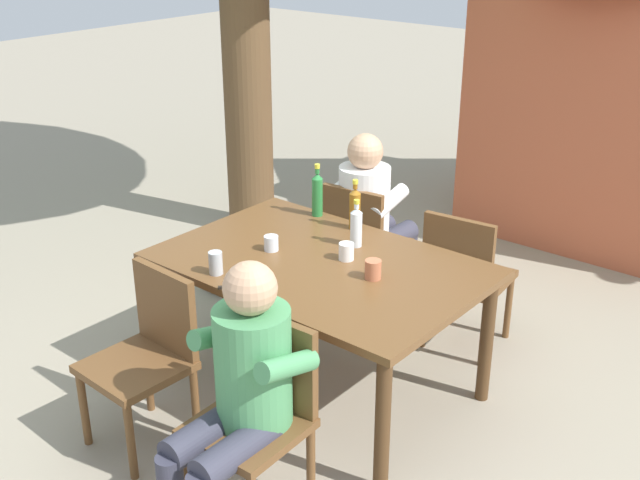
{
  "coord_description": "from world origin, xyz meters",
  "views": [
    {
      "loc": [
        2.33,
        -2.82,
        2.47
      ],
      "look_at": [
        0.0,
        0.0,
        0.88
      ],
      "focal_mm": 44.16,
      "sensor_mm": 36.0,
      "label": 1
    }
  ],
  "objects_px": {
    "cup_steel": "(216,263)",
    "cup_terracotta": "(373,269)",
    "bottle_amber": "(355,208)",
    "bottle_green": "(317,194)",
    "dining_table": "(320,276)",
    "backpack_by_near_side": "(225,264)",
    "chair_near_left": "(148,350)",
    "table_knife": "(239,287)",
    "cup_white": "(346,251)",
    "chair_near_right": "(259,408)",
    "person_in_plaid_shirt": "(240,386)",
    "chair_far_left": "(361,241)",
    "bottle_clear": "(356,226)",
    "brick_kiosk": "(622,67)",
    "person_in_white_shirt": "(371,211)",
    "cup_glass": "(271,243)",
    "chair_far_right": "(464,274)"
  },
  "relations": [
    {
      "from": "dining_table",
      "to": "chair_far_right",
      "type": "distance_m",
      "value": 0.95
    },
    {
      "from": "cup_steel",
      "to": "cup_terracotta",
      "type": "height_order",
      "value": "cup_steel"
    },
    {
      "from": "cup_steel",
      "to": "cup_terracotta",
      "type": "distance_m",
      "value": 0.78
    },
    {
      "from": "chair_near_right",
      "to": "chair_near_left",
      "type": "relative_size",
      "value": 1.0
    },
    {
      "from": "chair_near_left",
      "to": "table_knife",
      "type": "bearing_deg",
      "value": 54.84
    },
    {
      "from": "dining_table",
      "to": "backpack_by_near_side",
      "type": "bearing_deg",
      "value": 157.95
    },
    {
      "from": "bottle_green",
      "to": "cup_white",
      "type": "xyz_separation_m",
      "value": [
        0.51,
        -0.38,
        -0.09
      ]
    },
    {
      "from": "dining_table",
      "to": "cup_white",
      "type": "relative_size",
      "value": 18.2
    },
    {
      "from": "person_in_plaid_shirt",
      "to": "bottle_green",
      "type": "distance_m",
      "value": 1.66
    },
    {
      "from": "bottle_green",
      "to": "bottle_amber",
      "type": "bearing_deg",
      "value": -4.19
    },
    {
      "from": "chair_far_left",
      "to": "cup_steel",
      "type": "distance_m",
      "value": 1.33
    },
    {
      "from": "dining_table",
      "to": "person_in_plaid_shirt",
      "type": "relative_size",
      "value": 1.39
    },
    {
      "from": "cup_white",
      "to": "bottle_green",
      "type": "bearing_deg",
      "value": 143.27
    },
    {
      "from": "chair_near_left",
      "to": "brick_kiosk",
      "type": "xyz_separation_m",
      "value": [
        0.65,
        4.11,
        0.81
      ]
    },
    {
      "from": "bottle_amber",
      "to": "brick_kiosk",
      "type": "distance_m",
      "value": 2.86
    },
    {
      "from": "bottle_clear",
      "to": "chair_near_right",
      "type": "bearing_deg",
      "value": -72.95
    },
    {
      "from": "person_in_plaid_shirt",
      "to": "bottle_amber",
      "type": "xyz_separation_m",
      "value": [
        -0.5,
        1.42,
        0.23
      ]
    },
    {
      "from": "chair_near_right",
      "to": "bottle_green",
      "type": "distance_m",
      "value": 1.6
    },
    {
      "from": "chair_near_right",
      "to": "cup_glass",
      "type": "relative_size",
      "value": 10.8
    },
    {
      "from": "chair_near_left",
      "to": "cup_steel",
      "type": "relative_size",
      "value": 7.44
    },
    {
      "from": "cup_white",
      "to": "table_knife",
      "type": "height_order",
      "value": "cup_white"
    },
    {
      "from": "chair_far_left",
      "to": "cup_steel",
      "type": "relative_size",
      "value": 7.44
    },
    {
      "from": "brick_kiosk",
      "to": "bottle_amber",
      "type": "bearing_deg",
      "value": -98.46
    },
    {
      "from": "bottle_amber",
      "to": "bottle_green",
      "type": "height_order",
      "value": "bottle_green"
    },
    {
      "from": "bottle_clear",
      "to": "chair_near_left",
      "type": "bearing_deg",
      "value": -109.09
    },
    {
      "from": "cup_white",
      "to": "chair_far_left",
      "type": "bearing_deg",
      "value": 121.2
    },
    {
      "from": "bottle_green",
      "to": "person_in_plaid_shirt",
      "type": "bearing_deg",
      "value": -61.25
    },
    {
      "from": "bottle_clear",
      "to": "table_knife",
      "type": "relative_size",
      "value": 1.42
    },
    {
      "from": "chair_near_right",
      "to": "bottle_green",
      "type": "xyz_separation_m",
      "value": [
        -0.79,
        1.33,
        0.41
      ]
    },
    {
      "from": "chair_far_right",
      "to": "cup_steel",
      "type": "relative_size",
      "value": 7.44
    },
    {
      "from": "bottle_amber",
      "to": "bottle_green",
      "type": "xyz_separation_m",
      "value": [
        -0.29,
        0.02,
        0.01
      ]
    },
    {
      "from": "chair_far_left",
      "to": "person_in_white_shirt",
      "type": "xyz_separation_m",
      "value": [
        -0.01,
        0.11,
        0.17
      ]
    },
    {
      "from": "chair_near_right",
      "to": "brick_kiosk",
      "type": "distance_m",
      "value": 4.19
    },
    {
      "from": "bottle_green",
      "to": "cup_glass",
      "type": "distance_m",
      "value": 0.57
    },
    {
      "from": "dining_table",
      "to": "bottle_clear",
      "type": "bearing_deg",
      "value": 85.37
    },
    {
      "from": "chair_far_left",
      "to": "bottle_green",
      "type": "height_order",
      "value": "bottle_green"
    },
    {
      "from": "bottle_clear",
      "to": "backpack_by_near_side",
      "type": "bearing_deg",
      "value": 169.63
    },
    {
      "from": "chair_near_right",
      "to": "cup_white",
      "type": "xyz_separation_m",
      "value": [
        -0.28,
        0.95,
        0.32
      ]
    },
    {
      "from": "person_in_plaid_shirt",
      "to": "cup_terracotta",
      "type": "height_order",
      "value": "person_in_plaid_shirt"
    },
    {
      "from": "cup_white",
      "to": "cup_glass",
      "type": "bearing_deg",
      "value": -157.06
    },
    {
      "from": "cup_terracotta",
      "to": "backpack_by_near_side",
      "type": "xyz_separation_m",
      "value": [
        -1.58,
        0.5,
        -0.62
      ]
    },
    {
      "from": "chair_far_left",
      "to": "cup_steel",
      "type": "xyz_separation_m",
      "value": [
        0.05,
        -1.29,
        0.33
      ]
    },
    {
      "from": "dining_table",
      "to": "bottle_green",
      "type": "height_order",
      "value": "bottle_green"
    },
    {
      "from": "cup_glass",
      "to": "cup_white",
      "type": "bearing_deg",
      "value": 22.94
    },
    {
      "from": "person_in_white_shirt",
      "to": "cup_white",
      "type": "distance_m",
      "value": 0.98
    },
    {
      "from": "chair_far_left",
      "to": "brick_kiosk",
      "type": "relative_size",
      "value": 0.35
    },
    {
      "from": "chair_far_left",
      "to": "person_in_plaid_shirt",
      "type": "xyz_separation_m",
      "value": [
        0.73,
        -1.81,
        0.17
      ]
    },
    {
      "from": "person_in_white_shirt",
      "to": "brick_kiosk",
      "type": "xyz_separation_m",
      "value": [
        0.65,
        2.3,
        0.65
      ]
    },
    {
      "from": "backpack_by_near_side",
      "to": "person_in_white_shirt",
      "type": "bearing_deg",
      "value": 26.73
    },
    {
      "from": "brick_kiosk",
      "to": "table_knife",
      "type": "bearing_deg",
      "value": -95.97
    }
  ]
}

